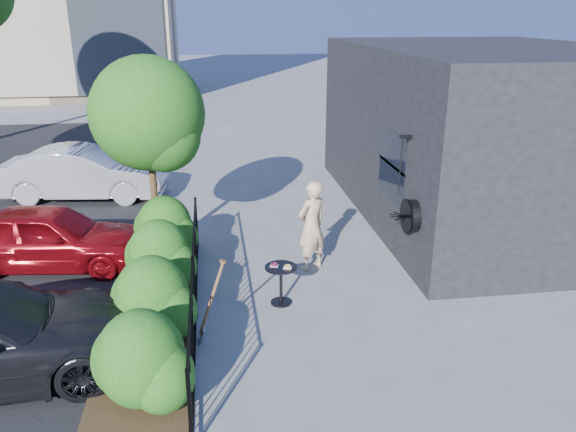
{
  "coord_description": "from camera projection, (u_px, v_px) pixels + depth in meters",
  "views": [
    {
      "loc": [
        -1.13,
        -8.23,
        4.73
      ],
      "look_at": [
        0.22,
        1.35,
        1.2
      ],
      "focal_mm": 35.0,
      "sensor_mm": 36.0,
      "label": 1
    }
  ],
  "objects": [
    {
      "name": "woman",
      "position": [
        312.0,
        226.0,
        10.69
      ],
      "size": [
        0.78,
        0.71,
        1.78
      ],
      "primitive_type": "imported",
      "rotation": [
        0.0,
        0.0,
        3.72
      ],
      "color": "#D0AD86",
      "rests_on": "ground"
    },
    {
      "name": "planting_bed",
      "position": [
        153.0,
        318.0,
        9.13
      ],
      "size": [
        1.3,
        6.0,
        0.08
      ],
      "primitive_type": "cube",
      "color": "#382616",
      "rests_on": "ground"
    },
    {
      "name": "cafe_table",
      "position": [
        281.0,
        278.0,
        9.52
      ],
      "size": [
        0.55,
        0.55,
        0.74
      ],
      "rotation": [
        0.0,
        0.0,
        -0.29
      ],
      "color": "black",
      "rests_on": "ground"
    },
    {
      "name": "car_silver",
      "position": [
        84.0,
        173.0,
        14.89
      ],
      "size": [
        4.37,
        1.95,
        1.39
      ],
      "primitive_type": "imported",
      "rotation": [
        0.0,
        0.0,
        1.46
      ],
      "color": "#B8B7BD",
      "rests_on": "ground"
    },
    {
      "name": "shovel",
      "position": [
        210.0,
        306.0,
        8.36
      ],
      "size": [
        0.47,
        0.18,
        1.37
      ],
      "color": "brown",
      "rests_on": "ground"
    },
    {
      "name": "shop_building",
      "position": [
        484.0,
        131.0,
        13.65
      ],
      "size": [
        6.22,
        9.0,
        4.0
      ],
      "color": "black",
      "rests_on": "ground"
    },
    {
      "name": "fence",
      "position": [
        194.0,
        287.0,
        9.04
      ],
      "size": [
        0.05,
        6.05,
        1.1
      ],
      "color": "black",
      "rests_on": "ground"
    },
    {
      "name": "car_red",
      "position": [
        49.0,
        237.0,
        10.86
      ],
      "size": [
        3.84,
        1.92,
        1.26
      ],
      "primitive_type": "imported",
      "rotation": [
        0.0,
        0.0,
        1.45
      ],
      "color": "maroon",
      "rests_on": "ground"
    },
    {
      "name": "ground",
      "position": [
        286.0,
        311.0,
        9.43
      ],
      "size": [
        120.0,
        120.0,
        0.0
      ],
      "primitive_type": "plane",
      "color": "gray",
      "rests_on": "ground"
    },
    {
      "name": "shrubs",
      "position": [
        156.0,
        278.0,
        9.01
      ],
      "size": [
        1.1,
        5.6,
        1.24
      ],
      "color": "#215212",
      "rests_on": "ground"
    },
    {
      "name": "patio_tree",
      "position": [
        151.0,
        121.0,
        10.75
      ],
      "size": [
        2.2,
        2.2,
        3.94
      ],
      "color": "#3F2B19",
      "rests_on": "ground"
    }
  ]
}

